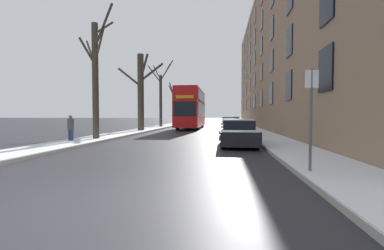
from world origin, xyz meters
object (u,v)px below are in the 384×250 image
at_px(pedestrian_left_sidewalk, 71,128).
at_px(bare_tree_left_0, 96,75).
at_px(parked_car_0, 238,133).
at_px(double_decker_bus, 191,107).
at_px(bare_tree_left_3, 174,107).
at_px(bare_tree_left_1, 141,91).
at_px(bare_tree_left_2, 161,97).
at_px(parked_car_2, 231,125).
at_px(parked_car_1, 233,128).
at_px(street_sign_post, 311,116).

bearing_deg(pedestrian_left_sidewalk, bare_tree_left_0, 75.61).
distance_m(bare_tree_left_0, parked_car_0, 9.30).
bearing_deg(double_decker_bus, bare_tree_left_3, 111.57).
relative_size(bare_tree_left_0, parked_car_0, 1.94).
distance_m(bare_tree_left_1, bare_tree_left_2, 8.34).
bearing_deg(bare_tree_left_2, parked_car_2, -38.93).
bearing_deg(parked_car_0, bare_tree_left_1, 128.98).
height_order(bare_tree_left_2, parked_car_0, bare_tree_left_2).
height_order(bare_tree_left_2, parked_car_1, bare_tree_left_2).
bearing_deg(parked_car_0, bare_tree_left_3, 107.42).
xyz_separation_m(bare_tree_left_1, pedestrian_left_sidewalk, (-0.64, -10.42, -3.05)).
distance_m(double_decker_bus, pedestrian_left_sidewalk, 17.50).
height_order(bare_tree_left_2, street_sign_post, bare_tree_left_2).
distance_m(parked_car_2, pedestrian_left_sidewalk, 14.94).
xyz_separation_m(bare_tree_left_2, parked_car_1, (8.61, -12.68, -3.33)).
relative_size(parked_car_1, pedestrian_left_sidewalk, 2.55).
relative_size(bare_tree_left_1, bare_tree_left_2, 0.87).
xyz_separation_m(bare_tree_left_0, double_decker_bus, (4.04, 15.14, -1.48)).
xyz_separation_m(parked_car_2, street_sign_post, (1.39, -18.41, 0.88)).
height_order(pedestrian_left_sidewalk, street_sign_post, street_sign_post).
xyz_separation_m(double_decker_bus, parked_car_2, (4.44, -4.96, -1.89)).
distance_m(parked_car_0, pedestrian_left_sidewalk, 9.16).
height_order(bare_tree_left_3, parked_car_0, bare_tree_left_3).
relative_size(bare_tree_left_1, parked_car_2, 1.75).
relative_size(bare_tree_left_2, double_decker_bus, 0.79).
bearing_deg(double_decker_bus, parked_car_0, -75.25).
bearing_deg(parked_car_1, pedestrian_left_sidewalk, -146.40).
xyz_separation_m(parked_car_0, pedestrian_left_sidewalk, (-9.16, 0.10, 0.23)).
xyz_separation_m(double_decker_bus, pedestrian_left_sidewalk, (-4.72, -16.76, -1.69)).
bearing_deg(bare_tree_left_3, street_sign_post, -73.59).
relative_size(parked_car_0, parked_car_2, 0.96).
xyz_separation_m(parked_car_2, pedestrian_left_sidewalk, (-9.16, -11.81, 0.20)).
relative_size(bare_tree_left_3, street_sign_post, 2.47).
xyz_separation_m(parked_car_1, parked_car_2, (0.00, 5.72, 0.04)).
xyz_separation_m(parked_car_1, pedestrian_left_sidewalk, (-9.16, -6.08, 0.25)).
bearing_deg(parked_car_2, double_decker_bus, 131.84).
height_order(bare_tree_left_0, street_sign_post, bare_tree_left_0).
bearing_deg(bare_tree_left_1, parked_car_0, -51.02).
relative_size(bare_tree_left_1, parked_car_1, 1.83).
bearing_deg(parked_car_1, street_sign_post, -83.75).
relative_size(parked_car_2, street_sign_post, 1.56).
bearing_deg(double_decker_bus, pedestrian_left_sidewalk, -105.71).
distance_m(bare_tree_left_0, double_decker_bus, 15.74).
bearing_deg(bare_tree_left_1, parked_car_1, -27.01).
bearing_deg(parked_car_0, bare_tree_left_0, 168.54).
relative_size(bare_tree_left_0, street_sign_post, 2.90).
xyz_separation_m(bare_tree_left_3, double_decker_bus, (4.13, -10.44, -0.40)).
relative_size(bare_tree_left_0, pedestrian_left_sidewalk, 4.96).
distance_m(bare_tree_left_2, pedestrian_left_sidewalk, 19.02).
bearing_deg(bare_tree_left_2, parked_car_0, -65.47).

